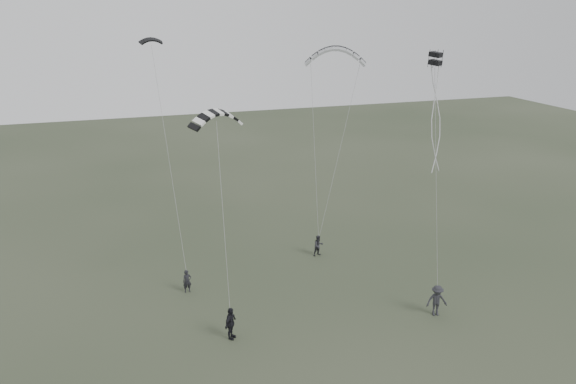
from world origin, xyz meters
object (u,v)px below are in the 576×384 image
object	(u,v)px
flyer_left	(187,281)
kite_striped	(216,112)
kite_pale_large	(336,49)
kite_dark_small	(151,39)
flyer_right	(318,246)
flyer_center	(231,323)
kite_box	(436,59)
flyer_far	(437,301)

from	to	relation	value
flyer_left	kite_striped	world-z (taller)	kite_striped
kite_pale_large	kite_dark_small	bearing A→B (deg)	-160.27
flyer_right	kite_dark_small	bearing A→B (deg)	148.40
flyer_center	kite_striped	world-z (taller)	kite_striped
flyer_center	kite_box	world-z (taller)	kite_box
flyer_right	flyer_center	xyz separation A→B (m)	(-8.66, -8.86, 0.16)
flyer_left	kite_dark_small	size ratio (longest dim) A/B	1.01
flyer_left	kite_striped	xyz separation A→B (m)	(1.86, -2.62, 11.44)
kite_box	kite_striped	bearing A→B (deg)	131.63
kite_dark_small	flyer_right	bearing A→B (deg)	-31.04
flyer_right	flyer_far	xyz separation A→B (m)	(3.69, -10.23, 0.19)
flyer_right	kite_striped	bearing A→B (deg)	-160.07
flyer_far	kite_box	world-z (taller)	kite_box
kite_dark_small	kite_box	xyz separation A→B (m)	(14.50, -11.74, -0.67)
kite_pale_large	flyer_center	bearing A→B (deg)	-109.27
kite_pale_large	kite_box	xyz separation A→B (m)	(1.48, -10.91, 0.16)
kite_pale_large	kite_box	world-z (taller)	kite_pale_large
flyer_far	kite_striped	distance (m)	17.18
flyer_far	kite_pale_large	xyz separation A→B (m)	(-1.49, 13.16, 13.89)
kite_dark_small	kite_box	size ratio (longest dim) A/B	2.16
flyer_left	kite_dark_small	world-z (taller)	kite_dark_small
kite_pale_large	flyer_far	bearing A→B (deg)	-60.15
flyer_right	kite_striped	world-z (taller)	kite_striped
flyer_right	kite_box	xyz separation A→B (m)	(3.68, -7.98, 14.24)
kite_striped	flyer_far	bearing A→B (deg)	-43.36
flyer_center	kite_striped	bearing A→B (deg)	34.35
flyer_left	kite_pale_large	world-z (taller)	kite_pale_large
flyer_left	flyer_center	size ratio (longest dim) A/B	0.80
kite_striped	kite_box	world-z (taller)	kite_box
flyer_left	flyer_far	bearing A→B (deg)	-33.10
flyer_left	kite_dark_small	bearing A→B (deg)	91.16
flyer_right	kite_striped	distance (m)	15.08
flyer_far	kite_pale_large	world-z (taller)	kite_pale_large
flyer_left	kite_striped	size ratio (longest dim) A/B	0.49
flyer_right	kite_striped	xyz separation A→B (m)	(-8.33, -5.28, 11.41)
kite_pale_large	kite_box	size ratio (longest dim) A/B	6.38
flyer_far	kite_dark_small	distance (m)	24.96
flyer_center	kite_dark_small	size ratio (longest dim) A/B	1.26
flyer_center	flyer_far	xyz separation A→B (m)	(12.36, -1.37, 0.03)
kite_box	flyer_center	bearing A→B (deg)	148.40
kite_dark_small	kite_pale_large	distance (m)	13.07
flyer_right	flyer_far	bearing A→B (deg)	-82.58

